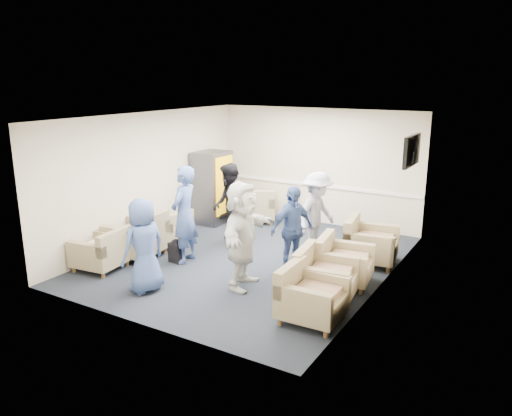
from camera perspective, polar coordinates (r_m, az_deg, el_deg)
The scene contains 25 objects.
floor at distance 9.60m, azimuth -0.59°, elevation -5.89°, with size 6.00×6.00×0.00m, color black.
ceiling at distance 9.01m, azimuth -0.64°, elevation 10.40°, with size 6.00×6.00×0.00m, color white.
back_wall at distance 11.83m, azimuth 6.98°, elevation 4.75°, with size 5.00×0.02×2.70m, color beige.
front_wall at distance 6.91m, azimuth -13.65°, elevation -2.80°, with size 5.00×0.02×2.70m, color beige.
left_wall at distance 10.70m, azimuth -12.16°, elevation 3.46°, with size 0.02×6.00×2.70m, color beige.
right_wall at distance 8.23m, azimuth 14.43°, elevation -0.04°, with size 0.02×6.00×2.70m, color beige.
chair_rail at distance 11.89m, azimuth 6.87°, elevation 2.60°, with size 4.98×0.04×0.06m, color white.
tv at distance 9.82m, azimuth 17.37°, elevation 6.26°, with size 0.10×1.00×0.58m.
armchair_left_near at distance 9.42m, azimuth -17.14°, elevation -4.90°, with size 0.89×0.89×0.64m.
armchair_left_mid at distance 9.85m, azimuth -13.23°, elevation -3.44°, with size 1.02×1.02×0.75m.
armchair_left_far at distance 10.52m, azimuth -9.76°, elevation -2.48°, with size 0.81×0.81×0.61m.
armchair_right_near at distance 7.25m, azimuth 6.05°, elevation -10.19°, with size 0.87×0.87×0.68m.
armchair_right_midnear at distance 7.91m, azimuth 7.62°, elevation -7.97°, with size 0.98×0.98×0.70m.
armchair_right_midfar at distance 8.56m, azimuth 9.72°, elevation -6.30°, with size 0.97×0.97×0.69m.
armchair_right_far at distance 9.55m, azimuth 12.67°, elevation -4.05°, with size 1.05×1.05×0.73m.
armchair_corner at distance 11.96m, azimuth 0.03°, elevation 0.08°, with size 1.20×1.20×0.71m.
vending_machine at distance 11.84m, azimuth -4.99°, elevation 2.36°, with size 0.69×0.81×1.70m.
backpack at distance 9.51m, azimuth -9.11°, elevation -4.78°, with size 0.28×0.22×0.45m.
pillow at distance 9.37m, azimuth -17.27°, elevation -3.95°, with size 0.43×0.32×0.12m, color beige.
person_front_left at distance 8.19m, azimuth -12.71°, elevation -4.20°, with size 0.76×0.49×1.55m, color #3B538E.
person_mid_left at distance 9.31m, azimuth -8.19°, elevation -0.78°, with size 0.67×0.44×1.83m, color #3B538E.
person_back_left at distance 10.11m, azimuth -3.10°, elevation 0.28°, with size 0.84×0.65×1.72m, color black.
person_back_right at distance 9.71m, azimuth 6.97°, elevation -0.66°, with size 1.06×0.61×1.64m, color silver.
person_mid_right at distance 8.83m, azimuth 4.13°, elevation -2.44°, with size 0.91×0.38×1.56m, color #3B538E.
person_front_right at distance 8.13m, azimuth -1.56°, elevation -3.09°, with size 1.66×0.53×1.79m, color silver.
Camera 1 is at (4.67, -7.67, 3.39)m, focal length 35.00 mm.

